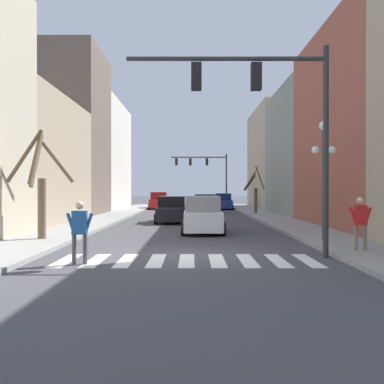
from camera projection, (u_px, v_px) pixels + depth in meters
name	position (u px, v px, depth m)	size (l,w,h in m)	color
ground_plane	(188.00, 255.00, 14.36)	(240.00, 240.00, 0.00)	#424247
sidewalk_left	(6.00, 253.00, 14.38)	(2.62, 90.00, 0.15)	gray
sidewalk_right	(371.00, 253.00, 14.35)	(2.62, 90.00, 0.15)	gray
building_row_left	(48.00, 142.00, 31.71)	(6.00, 45.45, 13.29)	#BCB299
building_row_right	(333.00, 141.00, 31.90)	(6.00, 48.38, 12.46)	tan
crosswalk_stripes	(188.00, 260.00, 13.29)	(7.65, 2.60, 0.01)	white
traffic_signal_near	(271.00, 105.00, 13.80)	(6.23, 0.28, 6.54)	#2D2D2D
traffic_signal_far	(207.00, 168.00, 53.84)	(6.75, 0.28, 6.38)	#2D2D2D
street_lamp_right_corner	(325.00, 156.00, 17.44)	(0.95, 0.36, 4.62)	black
car_parked_right_mid	(173.00, 210.00, 28.67)	(2.03, 4.63, 1.67)	black
car_at_intersection	(224.00, 202.00, 47.44)	(1.99, 4.55, 1.69)	navy
car_parked_left_near	(206.00, 204.00, 39.75)	(2.15, 4.72, 1.68)	black
car_parked_left_far	(204.00, 216.00, 21.79)	(2.03, 4.34, 1.79)	white
car_parked_left_mid	(160.00, 201.00, 48.24)	(2.04, 4.59, 1.82)	red
pedestrian_on_left_sidewalk	(362.00, 219.00, 14.43)	(0.74, 0.26, 1.71)	#7A705B
pedestrian_waiting_at_curb	(81.00, 227.00, 12.61)	(0.77, 0.25, 1.78)	#4C4C51
street_tree_left_far	(41.00, 186.00, 17.80)	(2.34, 2.36, 4.37)	brown
street_tree_left_near	(256.00, 193.00, 37.47)	(1.82, 0.65, 3.93)	brown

